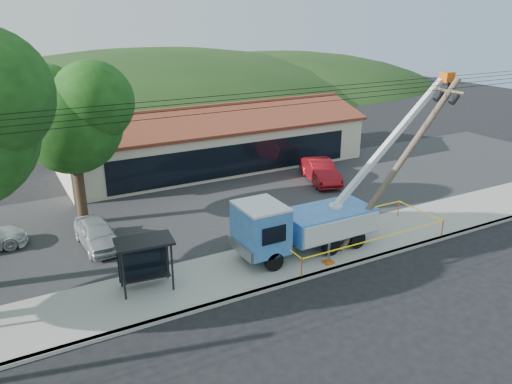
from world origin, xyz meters
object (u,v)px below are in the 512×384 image
Objects in this scene: bus_shelter at (144,252)px; car_red at (320,183)px; leaning_pole at (406,155)px; utility_truck at (303,221)px; car_silver at (99,248)px.

bus_shelter is 16.69m from car_red.
leaning_pole reaches higher than bus_shelter.
bus_shelter is at bearing 177.59° from utility_truck.
car_silver is at bearing 156.00° from leaning_pole.
car_red is at bearing 6.79° from car_silver.
leaning_pole reaches higher than car_red.
car_red is at bearing 80.32° from leaning_pole.
utility_truck is 4.91× the size of bus_shelter.
car_silver is at bearing -153.35° from car_red.
utility_truck is 7.72m from bus_shelter.
leaning_pole is at bearing -83.42° from car_red.
leaning_pole is 15.97m from car_silver.
leaning_pole is (5.35, -0.89, 2.79)m from utility_truck.
car_red is (15.56, 2.85, 0.00)m from car_silver.
bus_shelter is at bearing 174.68° from leaning_pole.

